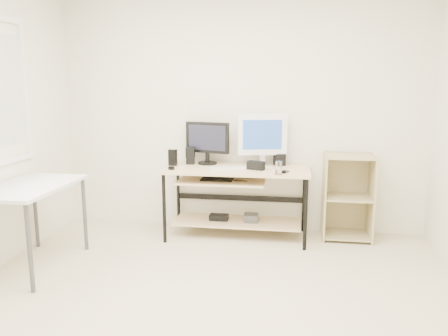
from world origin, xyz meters
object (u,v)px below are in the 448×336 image
object	(u,v)px
side_table	(30,194)
white_imac	(262,136)
audio_controller	(173,157)
shelf_unit	(347,196)
black_monitor	(207,140)
desk	(234,187)

from	to	relation	value
side_table	white_imac	bearing A→B (deg)	32.28
side_table	audio_controller	distance (m)	1.48
side_table	shelf_unit	distance (m)	3.09
shelf_unit	black_monitor	size ratio (longest dim) A/B	1.82
shelf_unit	audio_controller	size ratio (longest dim) A/B	5.14
audio_controller	black_monitor	bearing A→B (deg)	27.57
desk	white_imac	distance (m)	0.62
desk	shelf_unit	size ratio (longest dim) A/B	1.67
black_monitor	white_imac	bearing A→B (deg)	13.51
desk	audio_controller	distance (m)	0.73
side_table	audio_controller	world-z (taller)	audio_controller
side_table	shelf_unit	world-z (taller)	shelf_unit
shelf_unit	audio_controller	world-z (taller)	audio_controller
white_imac	shelf_unit	bearing A→B (deg)	-12.82
side_table	audio_controller	xyz separation A→B (m)	(0.98, 1.09, 0.17)
desk	white_imac	bearing A→B (deg)	29.95
side_table	white_imac	distance (m)	2.32
desk	audio_controller	world-z (taller)	audio_controller
side_table	black_monitor	xyz separation A→B (m)	(1.33, 1.24, 0.34)
shelf_unit	black_monitor	distance (m)	1.60
shelf_unit	white_imac	world-z (taller)	white_imac
side_table	shelf_unit	xyz separation A→B (m)	(2.83, 1.22, -0.22)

